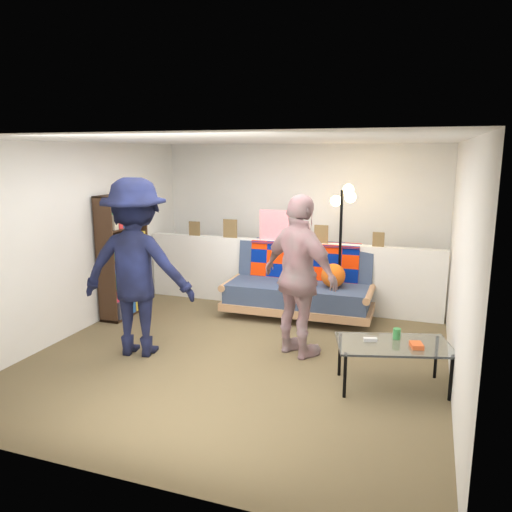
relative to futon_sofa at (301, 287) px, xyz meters
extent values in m
plane|color=brown|center=(-0.29, -1.48, -0.41)|extent=(5.00, 5.00, 0.00)
cube|color=silver|center=(-0.29, 1.02, 0.79)|extent=(4.50, 0.10, 2.40)
cube|color=silver|center=(-2.54, -1.48, 0.79)|extent=(0.10, 5.00, 2.40)
cube|color=silver|center=(1.96, -1.48, 0.79)|extent=(0.10, 5.00, 2.40)
cube|color=white|center=(-0.29, -1.48, 1.99)|extent=(4.50, 5.00, 0.10)
cube|color=silver|center=(-0.29, 0.32, 0.09)|extent=(4.45, 0.15, 1.00)
cube|color=brown|center=(-1.79, 0.30, 0.70)|extent=(0.18, 0.02, 0.22)
cube|color=brown|center=(-1.19, 0.30, 0.73)|extent=(0.22, 0.02, 0.28)
cube|color=white|center=(-0.49, 0.30, 0.81)|extent=(0.45, 0.02, 0.45)
cube|color=brown|center=(0.21, 0.30, 0.72)|extent=(0.20, 0.02, 0.26)
cube|color=brown|center=(1.01, 0.30, 0.69)|extent=(0.16, 0.02, 0.20)
cube|color=#B07E55|center=(-0.02, -0.07, -0.25)|extent=(2.09, 0.96, 0.11)
cube|color=#33415C|center=(-0.02, -0.12, -0.06)|extent=(1.97, 0.80, 0.26)
cube|color=#33415C|center=(-0.02, 0.28, 0.26)|extent=(1.97, 0.29, 0.62)
cylinder|color=#B07E55|center=(-1.00, -0.09, 0.02)|extent=(0.12, 0.93, 0.10)
cylinder|color=#B07E55|center=(0.96, -0.05, 0.02)|extent=(0.12, 0.93, 0.10)
cube|color=navy|center=(-0.02, 0.20, 0.26)|extent=(1.58, 0.14, 0.57)
cube|color=navy|center=(-0.03, 0.34, 0.57)|extent=(1.58, 0.30, 0.03)
sphere|color=#D34F12|center=(0.47, -0.12, 0.23)|extent=(0.33, 0.33, 0.33)
cube|color=black|center=(-2.51, -0.78, 0.44)|extent=(0.02, 0.86, 1.71)
cube|color=black|center=(-2.37, -1.20, 0.44)|extent=(0.29, 0.02, 1.71)
cube|color=black|center=(-2.37, -0.36, 0.44)|extent=(0.29, 0.02, 1.71)
cube|color=black|center=(-2.37, -0.78, 1.29)|extent=(0.29, 0.86, 0.02)
cube|color=black|center=(-2.37, -0.78, -0.39)|extent=(0.29, 0.86, 0.04)
cube|color=black|center=(-2.37, -0.78, 0.04)|extent=(0.29, 0.82, 0.02)
cube|color=black|center=(-2.37, -0.78, 0.44)|extent=(0.29, 0.82, 0.02)
cube|color=black|center=(-2.37, -0.78, 0.84)|extent=(0.29, 0.82, 0.02)
cube|color=red|center=(-2.36, -0.78, -0.22)|extent=(0.21, 0.80, 0.29)
cube|color=#2750AA|center=(-2.36, -0.78, 0.20)|extent=(0.21, 0.80, 0.27)
cube|color=gold|center=(-2.36, -0.78, 0.59)|extent=(0.21, 0.80, 0.29)
cube|color=#30844E|center=(-2.36, -0.78, 0.99)|extent=(0.21, 0.80, 0.27)
cylinder|color=black|center=(1.00, -2.24, -0.20)|extent=(0.04, 0.04, 0.43)
cylinder|color=black|center=(1.94, -1.97, -0.20)|extent=(0.04, 0.04, 0.43)
cylinder|color=black|center=(0.87, -1.78, -0.20)|extent=(0.04, 0.04, 0.43)
cylinder|color=black|center=(1.81, -1.51, -0.20)|extent=(0.04, 0.04, 0.43)
cube|color=silver|center=(1.40, -1.88, 0.03)|extent=(1.21, 0.87, 0.02)
cube|color=silver|center=(1.18, -1.88, 0.06)|extent=(0.14, 0.09, 0.03)
cube|color=#E15827|center=(1.62, -1.91, 0.06)|extent=(0.15, 0.18, 0.04)
cylinder|color=#3C9047|center=(1.42, -1.74, 0.10)|extent=(0.09, 0.09, 0.11)
cylinder|color=black|center=(0.52, 0.06, -0.40)|extent=(0.33, 0.33, 0.03)
cylinder|color=black|center=(0.52, 0.06, 0.48)|extent=(0.05, 0.05, 1.78)
sphere|color=#FFC672|center=(0.43, 0.16, 1.21)|extent=(0.15, 0.15, 0.15)
sphere|color=#FFC672|center=(0.65, -0.02, 1.28)|extent=(0.15, 0.15, 0.15)
sphere|color=#FFC672|center=(0.59, 0.17, 1.37)|extent=(0.15, 0.15, 0.15)
imported|color=black|center=(-1.42, -1.93, 0.59)|extent=(1.40, 0.95, 2.01)
imported|color=#D18791|center=(0.33, -1.39, 0.50)|extent=(1.15, 0.94, 1.84)
camera|label=1|loc=(1.65, -6.62, 1.87)|focal=35.00mm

